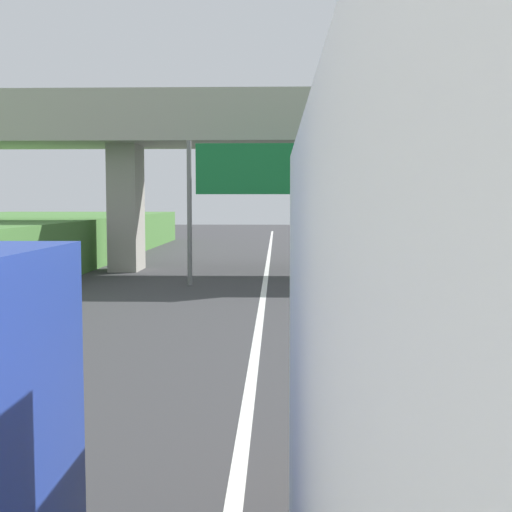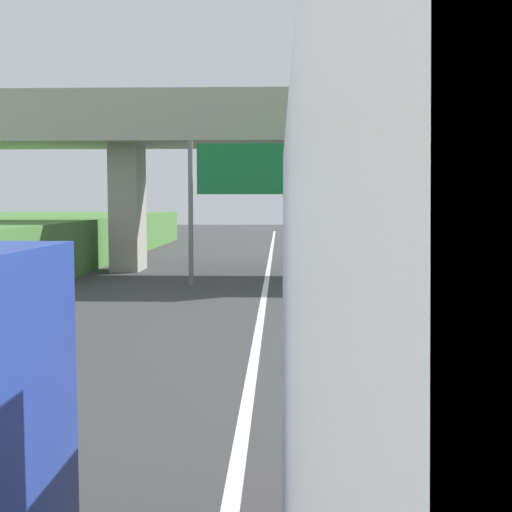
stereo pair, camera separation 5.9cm
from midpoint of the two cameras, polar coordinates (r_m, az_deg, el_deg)
lane_centre_stripe at (r=24.21m, az=0.59°, el=-2.97°), size 0.20×99.29×0.01m
overpass_bridge at (r=31.54m, az=0.86°, el=9.72°), size 40.00×4.80×7.95m
overhead_highway_sign at (r=25.88m, az=0.67°, el=6.45°), size 5.88×0.18×5.45m
car_green at (r=19.99m, az=14.48°, el=-2.25°), size 1.86×4.10×1.72m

